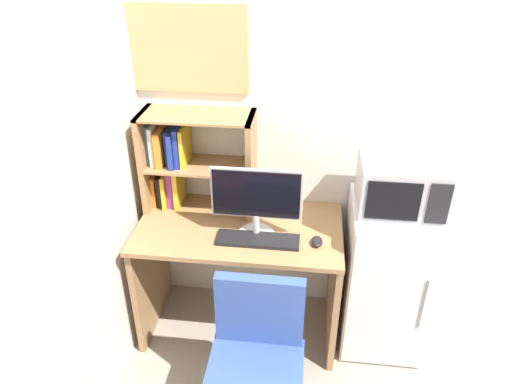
{
  "coord_description": "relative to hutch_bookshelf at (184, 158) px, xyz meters",
  "views": [
    {
      "loc": [
        -0.6,
        -2.56,
        2.3
      ],
      "look_at": [
        -0.87,
        -0.36,
        1.03
      ],
      "focal_mm": 33.47,
      "sensor_mm": 36.0,
      "label": 1
    }
  ],
  "objects": [
    {
      "name": "desk",
      "position": [
        0.35,
        -0.2,
        -0.56
      ],
      "size": [
        1.17,
        0.65,
        0.78
      ],
      "color": "#997047",
      "rests_on": "ground_plane"
    },
    {
      "name": "wall_back",
      "position": [
        1.71,
        0.15,
        0.21
      ],
      "size": [
        6.4,
        0.04,
        2.6
      ],
      "primitive_type": "cube",
      "color": "silver",
      "rests_on": "ground_plane"
    },
    {
      "name": "monitor",
      "position": [
        0.46,
        -0.27,
        -0.08
      ],
      "size": [
        0.49,
        0.2,
        0.41
      ],
      "color": "#B7B7BC",
      "rests_on": "desk"
    },
    {
      "name": "microwave",
      "position": [
        1.21,
        -0.15,
        -0.01
      ],
      "size": [
        0.44,
        0.36,
        0.28
      ],
      "color": "#ADADB2",
      "rests_on": "mini_fridge"
    },
    {
      "name": "wall_corkboard",
      "position": [
        -0.02,
        0.12,
        0.6
      ],
      "size": [
        0.78,
        0.02,
        0.47
      ],
      "primitive_type": "cube",
      "color": "tan"
    },
    {
      "name": "keyboard",
      "position": [
        0.47,
        -0.33,
        -0.3
      ],
      "size": [
        0.45,
        0.14,
        0.02
      ],
      "primitive_type": "cube",
      "color": "black",
      "rests_on": "desk"
    },
    {
      "name": "hutch_bookshelf",
      "position": [
        0.0,
        0.0,
        0.0
      ],
      "size": [
        0.64,
        0.28,
        0.59
      ],
      "color": "#997047",
      "rests_on": "desk"
    },
    {
      "name": "mini_fridge",
      "position": [
        1.21,
        -0.16,
        -0.62
      ],
      "size": [
        0.48,
        0.54,
        0.94
      ],
      "color": "silver",
      "rests_on": "ground_plane"
    },
    {
      "name": "computer_mouse",
      "position": [
        0.79,
        -0.32,
        -0.3
      ],
      "size": [
        0.06,
        0.1,
        0.03
      ],
      "primitive_type": "ellipsoid",
      "color": "black",
      "rests_on": "desk"
    },
    {
      "name": "desk_chair",
      "position": [
        0.53,
        -0.9,
        -0.71
      ],
      "size": [
        0.51,
        0.51,
        0.88
      ],
      "color": "black",
      "rests_on": "ground_plane"
    }
  ]
}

